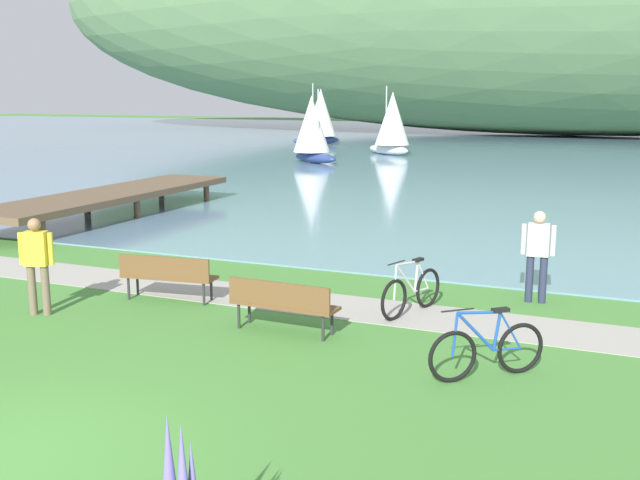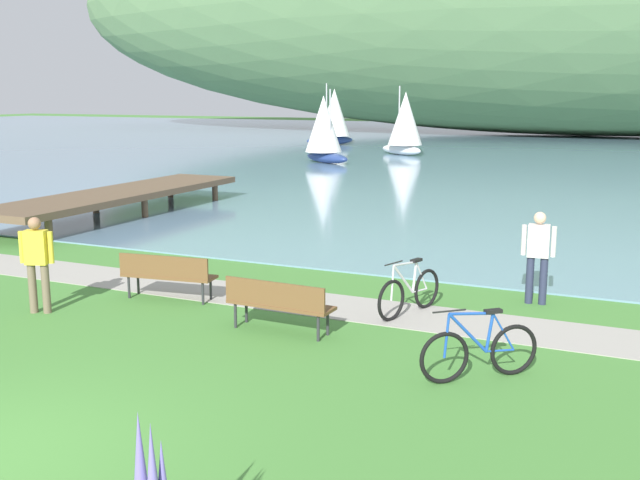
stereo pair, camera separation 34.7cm
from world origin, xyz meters
name	(u,v)px [view 1 (the left image)]	position (x,y,z in m)	size (l,w,h in m)	color
bay_water	(548,148)	(0.00, 49.31, 0.02)	(180.00, 80.00, 0.04)	#6B8EA8
shoreline_path	(280,299)	(0.00, 6.86, 0.01)	(60.00, 1.50, 0.01)	#A39E93
park_bench_near_camera	(167,274)	(-1.87, 5.95, 0.52)	(1.85, 0.71, 0.88)	brown
park_bench_further_along	(282,302)	(0.92, 5.09, 0.52)	(1.82, 0.55, 0.88)	brown
bicycle_leaning_near_bench	(411,292)	(2.52, 6.95, 0.40)	(0.60, 1.70, 1.01)	black
bicycle_beside_path	(487,350)	(4.31, 4.45, 0.40)	(1.35, 1.23, 1.01)	black
person_at_shoreline	(538,251)	(4.43, 8.56, 0.98)	(0.61, 0.25, 1.71)	#282D47
person_on_the_grass	(37,260)	(-3.42, 4.34, 0.98)	(0.58, 0.34, 1.71)	#72604C
sailboat_nearest_to_shore	(312,128)	(-10.52, 32.25, 1.90)	(3.42, 2.71, 3.95)	navy
sailboat_mid_bay	(320,116)	(-15.69, 45.43, 2.12)	(3.36, 3.66, 4.42)	navy
sailboat_toward_hillside	(392,123)	(-8.15, 38.97, 2.01)	(3.53, 3.02, 4.18)	white
pier_dock	(111,195)	(-9.00, 13.31, 0.69)	(2.40, 10.00, 0.80)	brown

